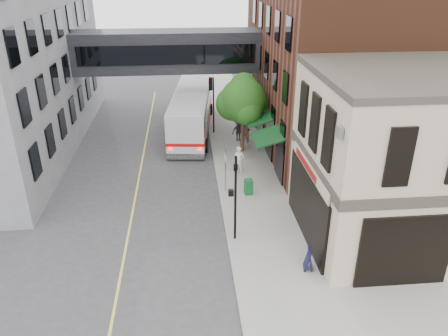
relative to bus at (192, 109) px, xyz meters
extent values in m
plane|color=#38383A|center=(1.31, -17.92, -1.85)|extent=(120.00, 120.00, 0.00)
cube|color=gray|center=(3.31, -3.92, -1.77)|extent=(4.00, 60.00, 0.15)
cube|color=#C7B098|center=(10.31, -15.92, 2.23)|extent=(10.00, 8.00, 8.15)
cube|color=#38332B|center=(10.31, -15.92, 2.30)|extent=(10.12, 8.12, 0.50)
cube|color=#38332B|center=(10.31, -15.92, 6.45)|extent=(10.12, 8.12, 0.30)
cube|color=black|center=(5.25, -15.92, 0.00)|extent=(0.14, 6.40, 3.40)
cube|color=black|center=(5.21, -15.92, 0.00)|extent=(0.04, 5.90, 3.00)
cube|color=maroon|center=(5.19, -15.32, 1.95)|extent=(0.03, 3.60, 0.32)
cube|color=#4F2A18|center=(11.31, -2.92, 5.15)|extent=(12.00, 18.00, 14.00)
cube|color=#0B3216|center=(4.45, -4.17, 1.15)|extent=(1.80, 13.00, 0.40)
cube|color=black|center=(-1.69, 0.08, 4.65)|extent=(14.00, 3.00, 3.00)
cube|color=black|center=(-1.69, -1.47, 4.65)|extent=(13.00, 0.08, 1.40)
cube|color=black|center=(-1.69, 1.63, 4.65)|extent=(13.00, 0.08, 1.40)
cylinder|color=black|center=(1.71, -15.92, 0.55)|extent=(0.12, 0.12, 4.50)
cube|color=black|center=(1.49, -15.92, 0.90)|extent=(0.25, 0.22, 0.30)
imported|color=black|center=(1.71, -15.92, 2.40)|extent=(0.20, 0.16, 1.00)
cylinder|color=black|center=(1.71, -0.92, 0.55)|extent=(0.12, 0.12, 4.50)
cube|color=black|center=(1.49, -0.92, 0.90)|extent=(0.25, 0.22, 0.30)
cube|color=black|center=(1.49, -0.92, 2.30)|extent=(0.28, 0.28, 1.00)
sphere|color=#FF0C05|center=(1.33, -0.92, 2.65)|extent=(0.18, 0.18, 0.18)
cylinder|color=gray|center=(1.71, -10.92, -0.20)|extent=(0.08, 0.08, 3.00)
cube|color=white|center=(1.69, -10.92, 0.50)|extent=(0.03, 0.75, 0.22)
cube|color=#0C591E|center=(1.69, -10.92, 1.05)|extent=(0.03, 0.70, 0.18)
cube|color=#B20C0C|center=(1.69, -10.92, 0.00)|extent=(0.03, 0.30, 0.40)
cylinder|color=#382619|center=(3.51, -4.92, -0.30)|extent=(0.28, 0.28, 2.80)
sphere|color=#175015|center=(3.51, -4.92, 2.10)|extent=(3.20, 3.20, 3.20)
sphere|color=#175015|center=(4.31, -4.42, 1.70)|extent=(2.20, 2.20, 2.20)
sphere|color=#175015|center=(2.81, -4.62, 1.80)|extent=(2.40, 2.40, 2.40)
sphere|color=#175015|center=(3.61, -4.32, 2.90)|extent=(2.00, 2.00, 2.00)
cube|color=#D8CC4C|center=(-3.69, -7.92, -1.84)|extent=(0.12, 40.00, 0.01)
cube|color=silver|center=(0.00, 0.00, -0.09)|extent=(3.94, 12.46, 3.09)
cube|color=black|center=(0.00, 0.00, 0.44)|extent=(3.98, 12.25, 1.12)
cube|color=#B20C0C|center=(0.00, 0.00, -0.62)|extent=(4.01, 12.48, 0.23)
cylinder|color=black|center=(-1.80, -4.30, -1.32)|extent=(0.43, 1.09, 1.06)
cylinder|color=black|center=(0.85, -4.59, -1.32)|extent=(0.43, 1.09, 1.06)
cylinder|color=black|center=(-0.89, 4.17, -1.32)|extent=(0.43, 1.09, 1.06)
cylinder|color=black|center=(1.75, 3.88, -1.32)|extent=(0.43, 1.09, 1.06)
imported|color=white|center=(2.81, -8.54, -0.79)|extent=(0.75, 0.57, 1.83)
imported|color=tan|center=(3.92, -4.13, -0.73)|extent=(1.04, 0.86, 1.94)
imported|color=black|center=(3.48, -2.88, -0.84)|extent=(1.23, 0.87, 1.72)
cube|color=#135627|center=(3.03, -11.41, -1.23)|extent=(0.51, 0.47, 0.94)
cube|color=black|center=(4.72, -18.59, -1.18)|extent=(0.48, 0.64, 1.04)
camera|label=1|loc=(-0.51, -34.03, 10.87)|focal=35.00mm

